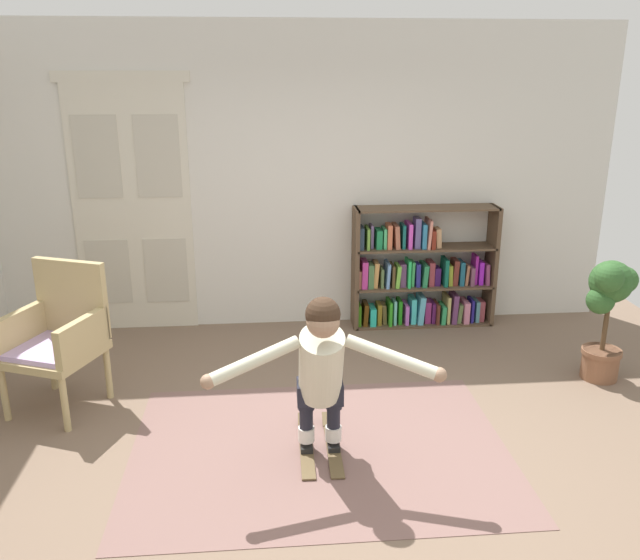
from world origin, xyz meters
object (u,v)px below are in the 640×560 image
person_skier (321,365)px  potted_plant (608,303)px  wicker_chair (58,334)px  bookshelf (419,275)px  skis_pair (319,444)px

person_skier → potted_plant: bearing=23.7°
wicker_chair → bookshelf: bearing=24.6°
wicker_chair → person_skier: bearing=-27.4°
potted_plant → person_skier: person_skier is taller
potted_plant → skis_pair: bearing=-160.1°
wicker_chair → person_skier: 2.12m
bookshelf → person_skier: size_ratio=0.99×
skis_pair → person_skier: person_skier is taller
potted_plant → wicker_chair: bearing=-178.8°
person_skier → wicker_chair: bearing=152.6°
wicker_chair → potted_plant: 4.32m
skis_pair → person_skier: size_ratio=0.52×
skis_pair → bookshelf: bearing=61.5°
wicker_chair → skis_pair: size_ratio=1.48×
potted_plant → skis_pair: potted_plant is taller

